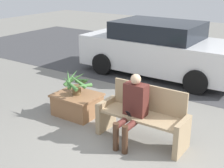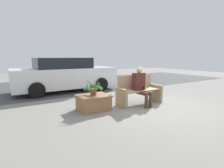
{
  "view_description": "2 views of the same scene",
  "coord_description": "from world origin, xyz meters",
  "px_view_note": "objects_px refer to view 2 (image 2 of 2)",
  "views": [
    {
      "loc": [
        2.18,
        -3.79,
        2.79
      ],
      "look_at": [
        -0.99,
        0.86,
        0.77
      ],
      "focal_mm": 50.0,
      "sensor_mm": 36.0,
      "label": 1
    },
    {
      "loc": [
        -3.91,
        -3.83,
        1.55
      ],
      "look_at": [
        -1.1,
        0.68,
        0.72
      ],
      "focal_mm": 28.0,
      "sensor_mm": 36.0,
      "label": 2
    }
  ],
  "objects_px": {
    "planter_box": "(94,102)",
    "parked_car": "(65,75)",
    "bench": "(139,91)",
    "person_seated": "(141,85)",
    "potted_plant": "(93,87)"
  },
  "relations": [
    {
      "from": "planter_box",
      "to": "parked_car",
      "type": "bearing_deg",
      "value": 86.6
    },
    {
      "from": "bench",
      "to": "potted_plant",
      "type": "distance_m",
      "value": 1.64
    },
    {
      "from": "parked_car",
      "to": "planter_box",
      "type": "bearing_deg",
      "value": -93.4
    },
    {
      "from": "person_seated",
      "to": "potted_plant",
      "type": "relative_size",
      "value": 1.96
    },
    {
      "from": "potted_plant",
      "to": "parked_car",
      "type": "distance_m",
      "value": 3.39
    },
    {
      "from": "bench",
      "to": "person_seated",
      "type": "distance_m",
      "value": 0.32
    },
    {
      "from": "parked_car",
      "to": "bench",
      "type": "bearing_deg",
      "value": -68.18
    },
    {
      "from": "person_seated",
      "to": "potted_plant",
      "type": "xyz_separation_m",
      "value": [
        -1.51,
        0.35,
        0.03
      ]
    },
    {
      "from": "bench",
      "to": "parked_car",
      "type": "relative_size",
      "value": 0.35
    },
    {
      "from": "planter_box",
      "to": "parked_car",
      "type": "distance_m",
      "value": 3.44
    },
    {
      "from": "person_seated",
      "to": "planter_box",
      "type": "bearing_deg",
      "value": 167.41
    },
    {
      "from": "planter_box",
      "to": "potted_plant",
      "type": "height_order",
      "value": "potted_plant"
    },
    {
      "from": "bench",
      "to": "planter_box",
      "type": "relative_size",
      "value": 1.74
    },
    {
      "from": "bench",
      "to": "person_seated",
      "type": "bearing_deg",
      "value": -116.06
    },
    {
      "from": "bench",
      "to": "potted_plant",
      "type": "relative_size",
      "value": 2.55
    }
  ]
}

